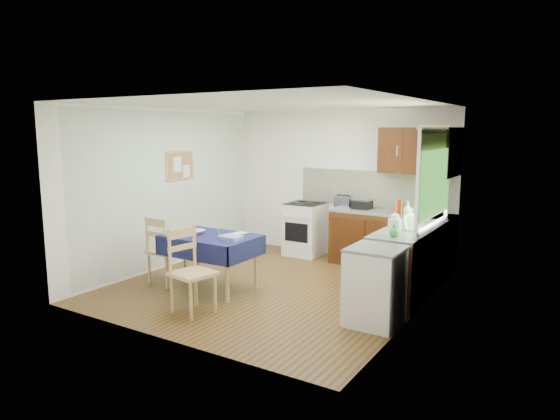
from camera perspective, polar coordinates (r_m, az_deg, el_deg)
The scene contains 33 objects.
floor at distance 7.06m, azimuth -0.75°, elevation -8.71°, with size 4.20×4.20×0.00m, color #462912.
ceiling at distance 6.73m, azimuth -0.79°, elevation 12.00°, with size 4.00×4.20×0.02m, color white.
wall_back at distance 8.61m, azimuth 6.80°, elevation 3.00°, with size 4.00×0.02×2.50m, color white.
wall_front at distance 5.16m, azimuth -13.44°, elevation -1.35°, with size 4.00×0.02×2.50m, color white.
wall_left at distance 8.03m, azimuth -12.89°, elevation 2.39°, with size 0.02×4.20×2.50m, color silver.
wall_right at distance 5.96m, azimuth 15.66°, elevation -0.04°, with size 0.02×4.20×2.50m, color white.
base_cabinets at distance 7.48m, azimuth 13.37°, elevation -4.51°, with size 1.90×2.30×0.86m.
worktop_back at distance 7.99m, azimuth 12.65°, elevation -0.31°, with size 1.90×0.60×0.04m, color slate.
worktop_right at distance 6.72m, azimuth 14.63°, elevation -2.18°, with size 0.60×1.70×0.04m, color slate.
worktop_corner at distance 7.81m, azimuth 17.15°, elevation -0.73°, with size 0.60×0.60×0.04m, color slate.
splashback at distance 8.35m, azimuth 10.79°, elevation 2.37°, with size 2.70×0.02×0.60m, color white.
upper_cabinets at distance 7.75m, azimuth 16.24°, elevation 6.47°, with size 1.20×0.85×0.70m.
stove at distance 8.69m, azimuth 2.86°, elevation -2.16°, with size 0.60×0.61×0.92m.
window at distance 6.59m, azimuth 17.29°, elevation 4.25°, with size 0.04×1.48×1.26m.
fridge at distance 5.73m, azimuth 10.82°, elevation -8.56°, with size 0.58×0.60×0.89m.
corkboard at distance 8.19m, azimuth -11.35°, elevation 5.02°, with size 0.04×0.62×0.47m.
dining_table at distance 6.86m, azimuth -7.90°, elevation -3.73°, with size 1.24×0.84×0.75m.
chair_far at distance 7.23m, azimuth -13.14°, elevation -4.28°, with size 0.44×0.44×0.98m.
chair_near at distance 6.06m, azimuth -10.23°, elevation -6.57°, with size 0.52×0.52×1.02m.
toaster at distance 8.29m, azimuth 7.27°, elevation 0.98°, with size 0.28×0.17×0.21m.
sandwich_press at distance 8.16m, azimuth 9.36°, elevation 0.70°, with size 0.28×0.25×0.17m.
sauce_bottle at distance 7.77m, azimuth 13.46°, elevation 0.36°, with size 0.05×0.05×0.22m, color #BA0E0F.
yellow_packet at distance 8.04m, azimuth 13.49°, elevation 0.38°, with size 0.11×0.07×0.15m, color gold.
dish_rack at distance 6.64m, azimuth 14.59°, elevation -1.93°, with size 0.42×0.32×0.20m.
kettle at distance 6.19m, azimuth 12.97°, elevation -1.74°, with size 0.16×0.16×0.27m.
cup at distance 7.83m, azimuth 14.95°, elevation -0.12°, with size 0.11×0.11×0.09m, color silver.
soap_bottle_a at distance 6.88m, azimuth 14.37°, elevation -0.37°, with size 0.12×0.13×0.32m, color white.
soap_bottle_b at distance 7.42m, azimuth 15.85°, elevation -0.20°, with size 0.09×0.10×0.21m, color #1F48B7.
soap_bottle_c at distance 6.12m, azimuth 12.88°, elevation -2.31°, with size 0.12×0.12×0.15m, color green.
plate_bowl at distance 6.95m, azimuth -9.55°, elevation -2.48°, with size 0.22×0.22×0.06m, color beige.
book at distance 6.92m, azimuth -5.12°, elevation -2.60°, with size 0.16×0.21×0.02m, color white.
spice_jar at distance 6.82m, azimuth -7.17°, elevation -2.54°, with size 0.04×0.04×0.08m, color green.
tea_towel at distance 6.55m, azimuth -5.64°, elevation -3.16°, with size 0.27×0.21×0.05m, color navy.
Camera 1 is at (3.62, -5.66, 2.18)m, focal length 32.00 mm.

